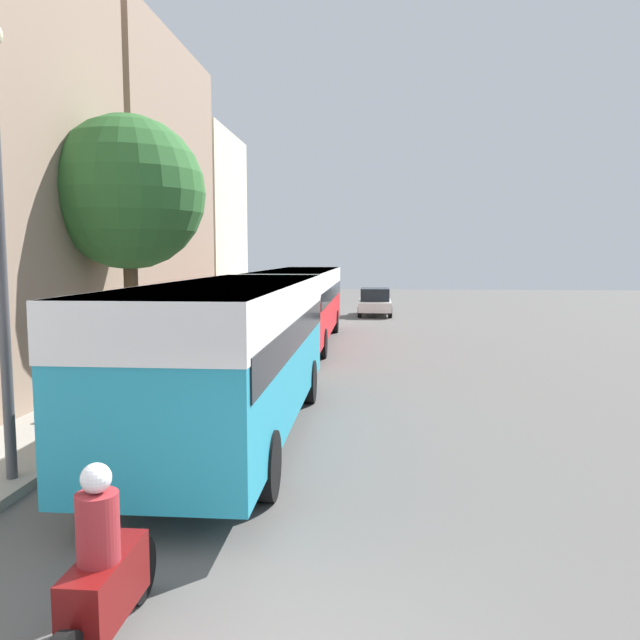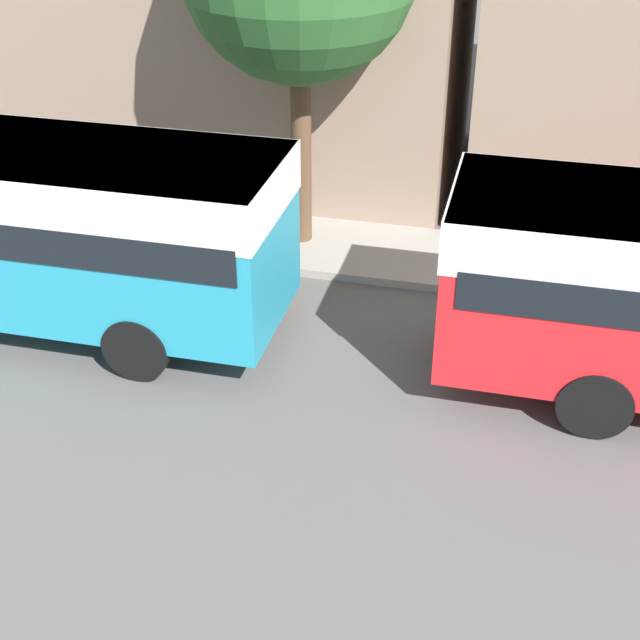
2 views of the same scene
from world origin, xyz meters
TOP-DOWN VIEW (x-y plane):
  - pedestrian_near_curb at (-4.42, 8.60)m, footprint 0.39×0.39m

SIDE VIEW (x-z plane):
  - pedestrian_near_curb at x=-4.42m, z-range 0.16..1.76m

